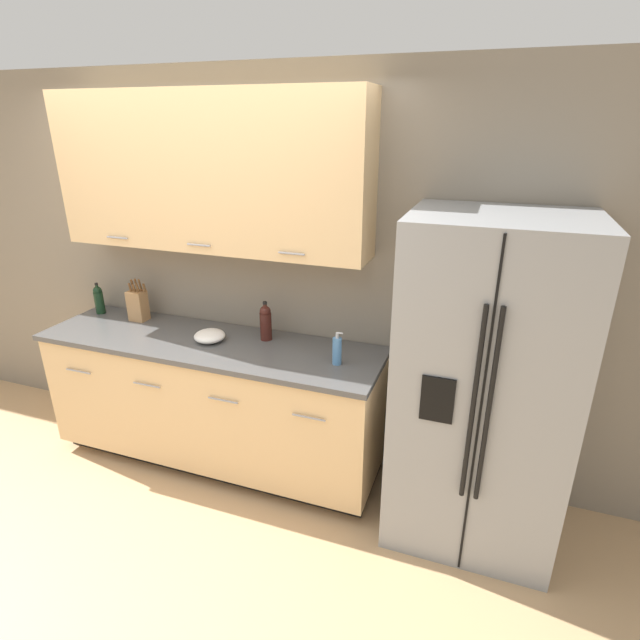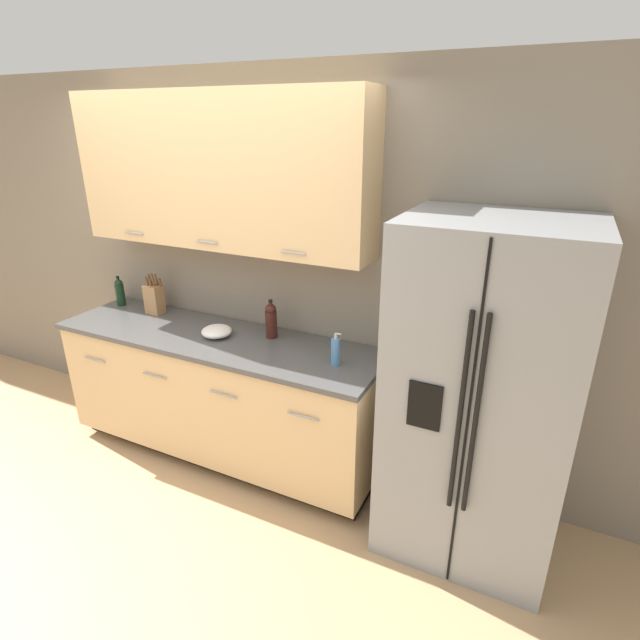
% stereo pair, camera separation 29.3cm
% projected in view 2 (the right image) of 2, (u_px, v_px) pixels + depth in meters
% --- Properties ---
extents(ground_plane, '(14.00, 14.00, 0.00)m').
position_uv_depth(ground_plane, '(115.00, 547.00, 2.86)').
color(ground_plane, tan).
extents(wall_back, '(10.00, 0.39, 2.60)m').
position_uv_depth(wall_back, '(232.00, 241.00, 3.38)').
color(wall_back, gray).
rests_on(wall_back, ground_plane).
extents(counter_unit, '(2.32, 0.64, 0.93)m').
position_uv_depth(counter_unit, '(221.00, 395.00, 3.52)').
color(counter_unit, black).
rests_on(counter_unit, ground_plane).
extents(refrigerator, '(0.90, 0.75, 1.87)m').
position_uv_depth(refrigerator, '(479.00, 397.00, 2.60)').
color(refrigerator, gray).
rests_on(refrigerator, ground_plane).
extents(knife_block, '(0.13, 0.10, 0.31)m').
position_uv_depth(knife_block, '(154.00, 298.00, 3.70)').
color(knife_block, '#A87A4C').
rests_on(knife_block, counter_unit).
extents(wine_bottle, '(0.08, 0.08, 0.26)m').
position_uv_depth(wine_bottle, '(271.00, 320.00, 3.28)').
color(wine_bottle, '#3D1914').
rests_on(wine_bottle, counter_unit).
extents(soap_dispenser, '(0.06, 0.06, 0.21)m').
position_uv_depth(soap_dispenser, '(336.00, 351.00, 2.92)').
color(soap_dispenser, '#4C7FB2').
rests_on(soap_dispenser, counter_unit).
extents(oil_bottle, '(0.07, 0.07, 0.23)m').
position_uv_depth(oil_bottle, '(120.00, 292.00, 3.86)').
color(oil_bottle, black).
rests_on(oil_bottle, counter_unit).
extents(mixing_bowl, '(0.20, 0.20, 0.07)m').
position_uv_depth(mixing_bowl, '(217.00, 331.00, 3.32)').
color(mixing_bowl, white).
rests_on(mixing_bowl, counter_unit).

